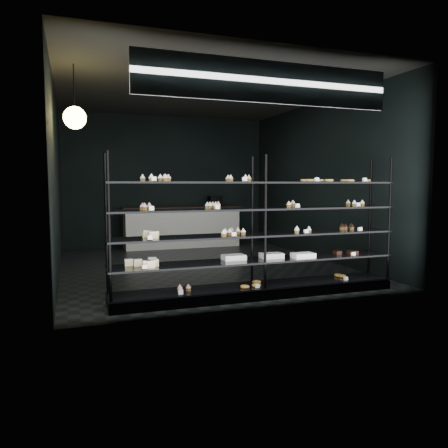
% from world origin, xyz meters
% --- Properties ---
extents(room, '(5.01, 6.01, 3.20)m').
position_xyz_m(room, '(0.00, 0.00, 1.60)').
color(room, black).
rests_on(room, ground).
extents(display_shelf, '(4.00, 0.50, 1.91)m').
position_xyz_m(display_shelf, '(0.07, -2.45, 0.63)').
color(display_shelf, black).
rests_on(display_shelf, room).
extents(signage, '(3.30, 0.05, 0.50)m').
position_xyz_m(signage, '(0.00, -2.93, 2.75)').
color(signage, '#0C163E').
rests_on(signage, room).
extents(pendant_lamp, '(0.31, 0.31, 0.89)m').
position_xyz_m(pendant_lamp, '(-2.20, -1.30, 2.45)').
color(pendant_lamp, black).
rests_on(pendant_lamp, room).
extents(service_counter, '(2.87, 0.65, 1.23)m').
position_xyz_m(service_counter, '(0.26, 2.50, 0.50)').
color(service_counter, beige).
rests_on(service_counter, room).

